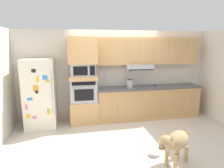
% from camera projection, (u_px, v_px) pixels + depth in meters
% --- Properties ---
extents(ground_plane, '(9.60, 9.60, 0.00)m').
position_uv_depth(ground_plane, '(124.00, 130.00, 5.00)').
color(ground_plane, beige).
extents(back_kitchen_wall, '(6.20, 0.12, 2.50)m').
position_uv_depth(back_kitchen_wall, '(115.00, 74.00, 5.82)').
color(back_kitchen_wall, beige).
rests_on(back_kitchen_wall, ground).
extents(refrigerator, '(0.76, 0.73, 1.76)m').
position_uv_depth(refrigerator, '(40.00, 93.00, 5.08)').
color(refrigerator, silver).
rests_on(refrigerator, ground).
extents(oven_base_cabinet, '(0.74, 0.62, 0.60)m').
position_uv_depth(oven_base_cabinet, '(84.00, 111.00, 5.48)').
color(oven_base_cabinet, tan).
rests_on(oven_base_cabinet, ground).
extents(built_in_oven, '(0.70, 0.62, 0.60)m').
position_uv_depth(built_in_oven, '(83.00, 90.00, 5.36)').
color(built_in_oven, '#A8AAAF').
rests_on(built_in_oven, oven_base_cabinet).
extents(appliance_mid_shelf, '(0.74, 0.62, 0.10)m').
position_uv_depth(appliance_mid_shelf, '(83.00, 77.00, 5.29)').
color(appliance_mid_shelf, tan).
rests_on(appliance_mid_shelf, built_in_oven).
extents(microwave, '(0.64, 0.54, 0.32)m').
position_uv_depth(microwave, '(83.00, 69.00, 5.24)').
color(microwave, '#A8AAAF').
rests_on(microwave, appliance_mid_shelf).
extents(appliance_upper_cabinet, '(0.74, 0.62, 0.68)m').
position_uv_depth(appliance_upper_cabinet, '(82.00, 50.00, 5.15)').
color(appliance_upper_cabinet, tan).
rests_on(appliance_upper_cabinet, microwave).
extents(lower_cabinet_run, '(2.97, 0.63, 0.88)m').
position_uv_depth(lower_cabinet_run, '(148.00, 103.00, 5.80)').
color(lower_cabinet_run, tan).
rests_on(lower_cabinet_run, ground).
extents(countertop_slab, '(3.01, 0.64, 0.04)m').
position_uv_depth(countertop_slab, '(148.00, 87.00, 5.72)').
color(countertop_slab, '#4C4C51').
rests_on(countertop_slab, lower_cabinet_run).
extents(backsplash_panel, '(3.01, 0.02, 0.50)m').
position_uv_depth(backsplash_panel, '(145.00, 76.00, 5.94)').
color(backsplash_panel, silver).
rests_on(backsplash_panel, countertop_slab).
extents(upper_cabinet_with_hood, '(2.97, 0.48, 0.88)m').
position_uv_depth(upper_cabinet_with_hood, '(147.00, 52.00, 5.63)').
color(upper_cabinet_with_hood, tan).
rests_on(upper_cabinet_with_hood, backsplash_panel).
extents(screwdriver, '(0.13, 0.12, 0.03)m').
position_uv_depth(screwdriver, '(156.00, 85.00, 5.81)').
color(screwdriver, black).
rests_on(screwdriver, countertop_slab).
extents(electric_kettle, '(0.17, 0.17, 0.24)m').
position_uv_depth(electric_kettle, '(130.00, 84.00, 5.53)').
color(electric_kettle, '#A8AAAF').
rests_on(electric_kettle, countertop_slab).
extents(dog, '(0.90, 0.63, 0.69)m').
position_uv_depth(dog, '(175.00, 142.00, 3.45)').
color(dog, tan).
rests_on(dog, ground).
extents(dog_food_bowl, '(0.20, 0.20, 0.06)m').
position_uv_depth(dog_food_bowl, '(155.00, 154.00, 3.86)').
color(dog_food_bowl, '#B2B7BC').
rests_on(dog_food_bowl, ground).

